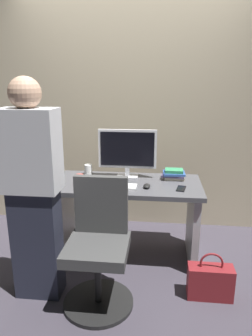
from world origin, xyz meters
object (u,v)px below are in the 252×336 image
mouse (147,186)px  cup_by_monitor (88,169)px  handbag (210,281)px  cell_phone (181,189)px  keyboard (112,186)px  office_chair (99,249)px  book_stack (174,174)px  cup_near_keyboard (80,180)px  monitor (127,151)px  desk (127,206)px  person_at_desk (33,191)px

mouse → cup_by_monitor: cup_by_monitor is taller
cup_by_monitor → handbag: (1.10, -0.76, -0.64)m
cup_by_monitor → cell_phone: size_ratio=0.68×
keyboard → handbag: 1.09m
office_chair → book_stack: bearing=55.3°
cup_near_keyboard → cup_by_monitor: bearing=89.7°
keyboard → cup_near_keyboard: 0.29m
mouse → cup_near_keyboard: (-0.59, 0.00, 0.03)m
cup_near_keyboard → cup_by_monitor: cup_by_monitor is taller
office_chair → cell_phone: size_ratio=6.53×
monitor → book_stack: bearing=-0.9°
book_stack → cell_phone: (0.05, -0.27, -0.04)m
office_chair → monitor: monitor is taller
keyboard → mouse: 0.30m
cup_near_keyboard → handbag: (1.10, -0.42, -0.64)m
office_chair → cup_by_monitor: 0.97m
monitor → cup_near_keyboard: size_ratio=5.60×
monitor → desk: bearing=-86.3°
cup_near_keyboard → handbag: cup_near_keyboard is taller
cell_phone → handbag: 0.76m
office_chair → cell_phone: bearing=41.2°
desk → handbag: desk is taller
mouse → handbag: mouse is taller
desk → mouse: 0.33m
cup_by_monitor → handbag: size_ratio=0.26×
office_chair → person_at_desk: (-0.47, 0.03, 0.41)m
keyboard → handbag: bearing=-24.0°
handbag → office_chair: bearing=-172.1°
mouse → cup_by_monitor: size_ratio=1.03×
handbag → monitor: bearing=135.5°
mouse → keyboard: bearing=-177.2°
office_chair → mouse: size_ratio=9.40×
mouse → cell_phone: 0.29m
person_at_desk → keyboard: size_ratio=3.81×
cup_near_keyboard → monitor: bearing=35.1°
mouse → office_chair: bearing=-121.0°
mouse → cup_by_monitor: 0.68m
office_chair → book_stack: size_ratio=4.28×
person_at_desk → handbag: person_at_desk is taller
office_chair → cup_by_monitor: size_ratio=9.64×
desk → book_stack: size_ratio=6.07×
cup_near_keyboard → cup_by_monitor: 0.33m
mouse → book_stack: 0.36m
office_chair → keyboard: size_ratio=2.19×
cell_phone → person_at_desk: bearing=-144.1°
person_at_desk → cup_by_monitor: 0.87m
cell_phone → keyboard: bearing=-167.3°
desk → cup_by_monitor: (-0.40, 0.22, 0.28)m
office_chair → desk: bearing=78.6°
keyboard → cup_by_monitor: (-0.28, 0.35, 0.04)m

